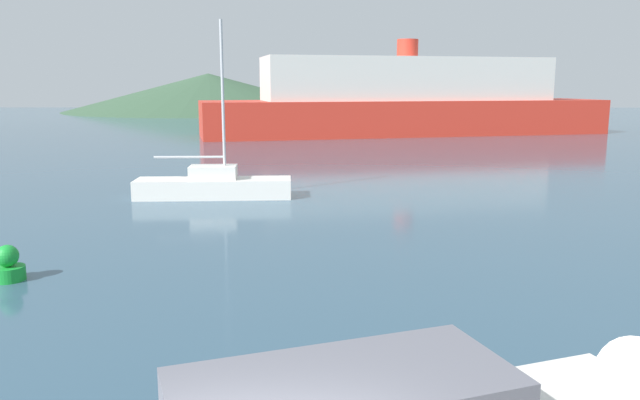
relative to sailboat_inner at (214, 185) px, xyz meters
The scene contains 5 objects.
sailboat_inner is the anchor object (origin of this frame).
ferry_distant 34.87m from the sailboat_inner, 69.76° to the left, with size 37.93×16.08×8.54m.
buoy_marker 11.40m from the sailboat_inner, 105.04° to the right, with size 0.75×0.75×0.86m.
hill_west 85.13m from the sailboat_inner, 100.47° to the left, with size 48.25×48.25×6.35m.
hill_central 89.05m from the sailboat_inner, 80.33° to the left, with size 49.37×49.37×9.09m.
Camera 1 is at (0.50, -4.21, 4.60)m, focal length 35.00 mm.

